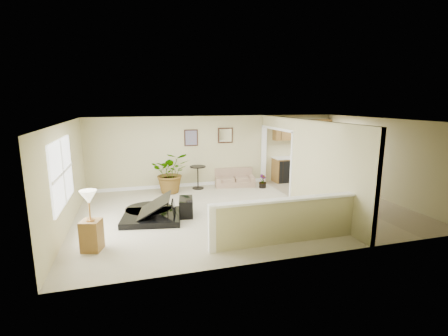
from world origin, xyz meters
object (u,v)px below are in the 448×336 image
object	(u,v)px
accent_table	(198,174)
palm_plant	(171,173)
piano	(149,197)
piano_bench	(186,207)
lamp_stand	(91,225)
loveseat	(234,177)
small_plant	(263,182)

from	to	relation	value
accent_table	palm_plant	world-z (taller)	palm_plant
piano	piano_bench	world-z (taller)	piano
lamp_stand	piano_bench	bearing A→B (deg)	35.25
piano	loveseat	xyz separation A→B (m)	(3.14, 2.69, -0.27)
piano	accent_table	distance (m)	3.14
piano	piano_bench	bearing A→B (deg)	8.63
loveseat	palm_plant	distance (m)	2.36
piano	small_plant	distance (m)	4.52
palm_plant	piano	bearing A→B (deg)	-109.61
accent_table	lamp_stand	bearing A→B (deg)	-126.17
piano	lamp_stand	bearing A→B (deg)	-119.08
loveseat	small_plant	bearing A→B (deg)	-26.70
piano_bench	lamp_stand	distance (m)	2.69
loveseat	accent_table	bearing A→B (deg)	-166.13
loveseat	palm_plant	xyz separation A→B (m)	(-2.30, -0.34, 0.37)
palm_plant	lamp_stand	world-z (taller)	palm_plant
accent_table	piano_bench	bearing A→B (deg)	-108.00
piano	accent_table	xyz separation A→B (m)	(1.79, 2.59, -0.06)
piano_bench	small_plant	distance (m)	3.71
piano	palm_plant	bearing A→B (deg)	79.92
piano_bench	palm_plant	world-z (taller)	palm_plant
piano	loveseat	distance (m)	4.15
piano	palm_plant	distance (m)	2.50
piano_bench	loveseat	xyz separation A→B (m)	(2.20, 2.71, 0.07)
piano	loveseat	bearing A→B (deg)	50.13
small_plant	accent_table	bearing A→B (deg)	166.90
palm_plant	small_plant	world-z (taller)	palm_plant
small_plant	lamp_stand	xyz separation A→B (m)	(-5.25, -3.63, 0.33)
palm_plant	small_plant	distance (m)	3.21
piano	palm_plant	world-z (taller)	piano
piano_bench	loveseat	bearing A→B (deg)	50.88
piano_bench	loveseat	size ratio (longest dim) A/B	0.46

